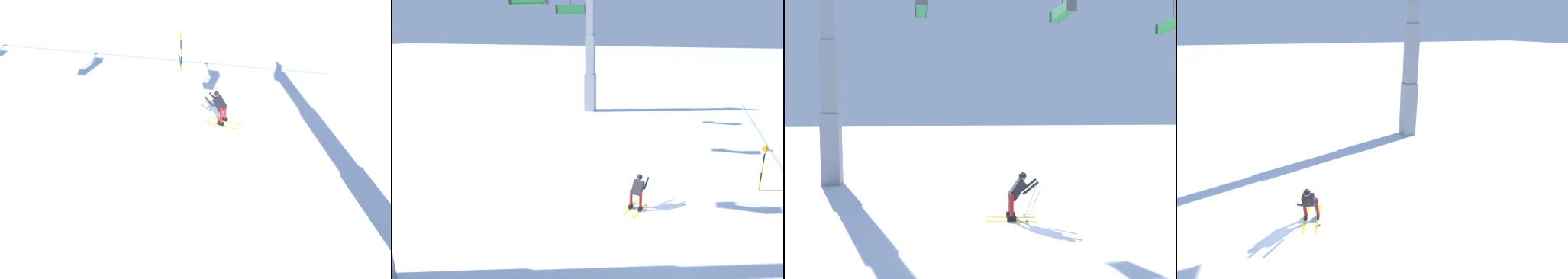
# 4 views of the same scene
# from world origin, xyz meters

# --- Properties ---
(ground_plane) EXTENTS (260.00, 260.00, 0.00)m
(ground_plane) POSITION_xyz_m (0.00, 0.00, 0.00)
(ground_plane) COLOR white
(skier_carving_main) EXTENTS (1.74, 0.97, 1.65)m
(skier_carving_main) POSITION_xyz_m (0.06, 0.86, 0.88)
(skier_carving_main) COLOR yellow
(skier_carving_main) RESTS_ON ground_plane
(trail_marker_pole) EXTENTS (0.07, 0.28, 2.35)m
(trail_marker_pole) POSITION_xyz_m (3.31, -4.50, 1.26)
(trail_marker_pole) COLOR orange
(trail_marker_pole) RESTS_ON ground_plane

